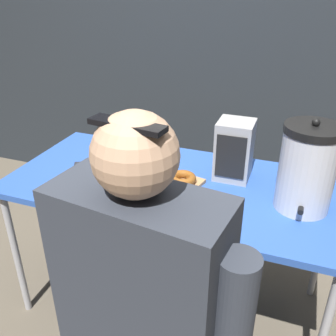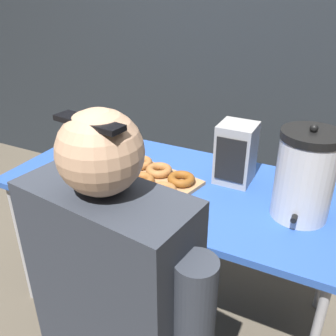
{
  "view_description": "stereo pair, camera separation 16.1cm",
  "coord_description": "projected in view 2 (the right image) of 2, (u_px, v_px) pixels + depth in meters",
  "views": [
    {
      "loc": [
        0.47,
        -1.34,
        1.51
      ],
      "look_at": [
        -0.03,
        0.0,
        0.77
      ],
      "focal_mm": 40.0,
      "sensor_mm": 36.0,
      "label": 1
    },
    {
      "loc": [
        0.62,
        -1.28,
        1.51
      ],
      "look_at": [
        -0.03,
        0.0,
        0.77
      ],
      "focal_mm": 40.0,
      "sensor_mm": 36.0,
      "label": 2
    }
  ],
  "objects": [
    {
      "name": "donut_box",
      "position": [
        150.0,
        178.0,
        1.61
      ],
      "size": [
        0.44,
        0.35,
        0.05
      ],
      "rotation": [
        0.0,
        0.0,
        -0.22
      ],
      "color": "tan",
      "rests_on": "folding_table"
    },
    {
      "name": "cell_phone",
      "position": [
        86.0,
        164.0,
        1.76
      ],
      "size": [
        0.12,
        0.15,
        0.01
      ],
      "rotation": [
        0.0,
        0.0,
        0.47
      ],
      "color": "black",
      "rests_on": "folding_table"
    },
    {
      "name": "back_wall",
      "position": [
        256.0,
        16.0,
        2.25
      ],
      "size": [
        6.0,
        0.11,
        2.59
      ],
      "color": "#23282D",
      "rests_on": "ground"
    },
    {
      "name": "coffee_urn",
      "position": [
        305.0,
        175.0,
        1.32
      ],
      "size": [
        0.21,
        0.24,
        0.36
      ],
      "color": "silver",
      "rests_on": "folding_table"
    },
    {
      "name": "person_seated",
      "position": [
        116.0,
        330.0,
        1.08
      ],
      "size": [
        0.6,
        0.29,
        1.26
      ],
      "rotation": [
        0.0,
        0.0,
        3.01
      ],
      "color": "#33332D",
      "rests_on": "ground"
    },
    {
      "name": "ground_plane",
      "position": [
        172.0,
        301.0,
        1.95
      ],
      "size": [
        12.0,
        12.0,
        0.0
      ],
      "primitive_type": "plane",
      "color": "brown"
    },
    {
      "name": "space_heater",
      "position": [
        236.0,
        153.0,
        1.58
      ],
      "size": [
        0.15,
        0.16,
        0.26
      ],
      "color": "#9E9E9E",
      "rests_on": "folding_table"
    },
    {
      "name": "folding_table",
      "position": [
        173.0,
        191.0,
        1.65
      ],
      "size": [
        1.44,
        0.7,
        0.71
      ],
      "color": "#2D56B2",
      "rests_on": "ground"
    }
  ]
}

